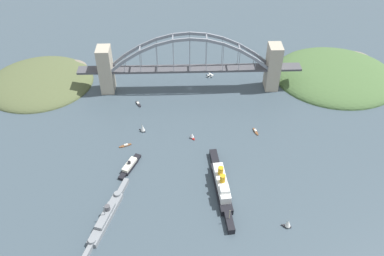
{
  "coord_description": "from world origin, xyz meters",
  "views": [
    {
      "loc": [
        9.35,
        389.95,
        272.52
      ],
      "look_at": [
        0.0,
        80.27,
        8.0
      ],
      "focal_mm": 38.28,
      "sensor_mm": 36.0,
      "label": 1
    }
  ],
  "objects_px": {
    "small_boat_0": "(125,145)",
    "small_boat_3": "(256,131)",
    "harbor_arch_bridge": "(190,67)",
    "small_boat_4": "(143,128)",
    "small_boat_5": "(138,104)",
    "small_boat_2": "(192,136)",
    "naval_cruiser": "(106,217)",
    "ocean_liner": "(221,185)",
    "seaplane_taxiing_near_bridge": "(210,75)",
    "harbor_ferry_steamer": "(130,166)",
    "small_boat_1": "(288,224)"
  },
  "relations": [
    {
      "from": "harbor_ferry_steamer",
      "to": "seaplane_taxiing_near_bridge",
      "type": "relative_size",
      "value": 3.8
    },
    {
      "from": "harbor_ferry_steamer",
      "to": "small_boat_1",
      "type": "bearing_deg",
      "value": 152.08
    },
    {
      "from": "harbor_ferry_steamer",
      "to": "harbor_arch_bridge",
      "type": "bearing_deg",
      "value": -115.04
    },
    {
      "from": "naval_cruiser",
      "to": "small_boat_2",
      "type": "xyz_separation_m",
      "value": [
        -72.51,
        -97.36,
        0.04
      ]
    },
    {
      "from": "harbor_ferry_steamer",
      "to": "small_boat_3",
      "type": "distance_m",
      "value": 131.54
    },
    {
      "from": "small_boat_0",
      "to": "small_boat_1",
      "type": "distance_m",
      "value": 170.19
    },
    {
      "from": "small_boat_1",
      "to": "small_boat_5",
      "type": "relative_size",
      "value": 0.78
    },
    {
      "from": "small_boat_3",
      "to": "small_boat_5",
      "type": "relative_size",
      "value": 1.0
    },
    {
      "from": "harbor_arch_bridge",
      "to": "small_boat_2",
      "type": "distance_m",
      "value": 89.79
    },
    {
      "from": "harbor_arch_bridge",
      "to": "small_boat_2",
      "type": "bearing_deg",
      "value": 89.93
    },
    {
      "from": "harbor_arch_bridge",
      "to": "harbor_ferry_steamer",
      "type": "distance_m",
      "value": 140.81
    },
    {
      "from": "small_boat_3",
      "to": "small_boat_5",
      "type": "bearing_deg",
      "value": -22.26
    },
    {
      "from": "seaplane_taxiing_near_bridge",
      "to": "small_boat_5",
      "type": "height_order",
      "value": "seaplane_taxiing_near_bridge"
    },
    {
      "from": "harbor_ferry_steamer",
      "to": "small_boat_5",
      "type": "relative_size",
      "value": 2.95
    },
    {
      "from": "small_boat_2",
      "to": "small_boat_5",
      "type": "height_order",
      "value": "small_boat_2"
    },
    {
      "from": "small_boat_0",
      "to": "small_boat_4",
      "type": "height_order",
      "value": "small_boat_4"
    },
    {
      "from": "harbor_arch_bridge",
      "to": "small_boat_5",
      "type": "bearing_deg",
      "value": 26.68
    },
    {
      "from": "ocean_liner",
      "to": "small_boat_3",
      "type": "bearing_deg",
      "value": -118.65
    },
    {
      "from": "seaplane_taxiing_near_bridge",
      "to": "small_boat_5",
      "type": "distance_m",
      "value": 98.27
    },
    {
      "from": "seaplane_taxiing_near_bridge",
      "to": "harbor_ferry_steamer",
      "type": "bearing_deg",
      "value": 60.93
    },
    {
      "from": "seaplane_taxiing_near_bridge",
      "to": "small_boat_4",
      "type": "distance_m",
      "value": 123.85
    },
    {
      "from": "harbor_arch_bridge",
      "to": "small_boat_1",
      "type": "xyz_separation_m",
      "value": [
        -72.88,
        195.02,
        -24.54
      ]
    },
    {
      "from": "harbor_ferry_steamer",
      "to": "small_boat_2",
      "type": "height_order",
      "value": "harbor_ferry_steamer"
    },
    {
      "from": "small_boat_5",
      "to": "small_boat_3",
      "type": "bearing_deg",
      "value": 157.74
    },
    {
      "from": "small_boat_2",
      "to": "small_boat_3",
      "type": "xyz_separation_m",
      "value": [
        -64.63,
        -7.13,
        -2.38
      ]
    },
    {
      "from": "ocean_liner",
      "to": "small_boat_2",
      "type": "bearing_deg",
      "value": -71.2
    },
    {
      "from": "small_boat_3",
      "to": "small_boat_4",
      "type": "xyz_separation_m",
      "value": [
        114.28,
        -4.56,
        3.45
      ]
    },
    {
      "from": "harbor_ferry_steamer",
      "to": "small_boat_5",
      "type": "bearing_deg",
      "value": -90.5
    },
    {
      "from": "harbor_arch_bridge",
      "to": "small_boat_3",
      "type": "relative_size",
      "value": 22.53
    },
    {
      "from": "small_boat_4",
      "to": "small_boat_5",
      "type": "bearing_deg",
      "value": -80.07
    },
    {
      "from": "ocean_liner",
      "to": "small_boat_0",
      "type": "relative_size",
      "value": 7.77
    },
    {
      "from": "seaplane_taxiing_near_bridge",
      "to": "small_boat_4",
      "type": "relative_size",
      "value": 0.93
    },
    {
      "from": "seaplane_taxiing_near_bridge",
      "to": "small_boat_1",
      "type": "relative_size",
      "value": 1.0
    },
    {
      "from": "harbor_arch_bridge",
      "to": "small_boat_0",
      "type": "relative_size",
      "value": 20.92
    },
    {
      "from": "harbor_arch_bridge",
      "to": "small_boat_4",
      "type": "distance_m",
      "value": 92.78
    },
    {
      "from": "harbor_arch_bridge",
      "to": "small_boat_3",
      "type": "distance_m",
      "value": 105.71
    },
    {
      "from": "small_boat_0",
      "to": "small_boat_2",
      "type": "relative_size",
      "value": 1.73
    },
    {
      "from": "small_boat_0",
      "to": "small_boat_3",
      "type": "xyz_separation_m",
      "value": [
        -129.98,
        -16.91,
        0.16
      ]
    },
    {
      "from": "harbor_arch_bridge",
      "to": "ocean_liner",
      "type": "xyz_separation_m",
      "value": [
        -23.22,
        154.64,
        -22.52
      ]
    },
    {
      "from": "naval_cruiser",
      "to": "seaplane_taxiing_near_bridge",
      "type": "bearing_deg",
      "value": -115.09
    },
    {
      "from": "harbor_ferry_steamer",
      "to": "small_boat_0",
      "type": "bearing_deg",
      "value": -76.82
    },
    {
      "from": "seaplane_taxiing_near_bridge",
      "to": "small_boat_1",
      "type": "xyz_separation_m",
      "value": [
        -48.13,
        219.47,
        1.83
      ]
    },
    {
      "from": "ocean_liner",
      "to": "seaplane_taxiing_near_bridge",
      "type": "relative_size",
      "value": 10.81
    },
    {
      "from": "small_boat_3",
      "to": "small_boat_4",
      "type": "distance_m",
      "value": 114.42
    },
    {
      "from": "harbor_arch_bridge",
      "to": "small_boat_0",
      "type": "bearing_deg",
      "value": 55.7
    },
    {
      "from": "small_boat_1",
      "to": "small_boat_2",
      "type": "xyz_separation_m",
      "value": [
        72.98,
        -108.87,
        -0.78
      ]
    },
    {
      "from": "harbor_arch_bridge",
      "to": "small_boat_4",
      "type": "relative_size",
      "value": 27.18
    },
    {
      "from": "small_boat_5",
      "to": "seaplane_taxiing_near_bridge",
      "type": "bearing_deg",
      "value": -147.05
    },
    {
      "from": "ocean_liner",
      "to": "small_boat_3",
      "type": "xyz_separation_m",
      "value": [
        -41.31,
        -75.62,
        -5.17
      ]
    },
    {
      "from": "harbor_arch_bridge",
      "to": "small_boat_4",
      "type": "xyz_separation_m",
      "value": [
        49.75,
        74.46,
        -24.24
      ]
    }
  ]
}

